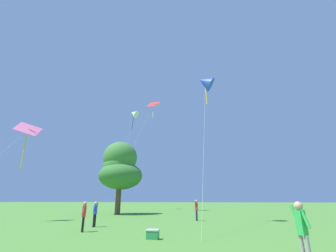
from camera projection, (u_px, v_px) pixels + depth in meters
The scene contains 10 objects.
kite_red_high at pixel (153, 107), 44.35m from camera, with size 5.17×11.67×20.47m.
kite_blue_delta at pixel (205, 82), 22.67m from camera, with size 1.89×10.01×13.82m.
kite_pink_low at pixel (26, 137), 21.87m from camera, with size 1.99×7.42×9.15m.
kite_white_distant at pixel (134, 114), 52.01m from camera, with size 2.67×11.74×21.59m.
person_near_tree at pixel (84, 213), 13.62m from camera, with size 0.28×0.53×1.69m.
person_far_back at pixel (95, 211), 16.11m from camera, with size 0.23×0.54×1.67m.
person_with_spool at pixel (302, 228), 6.32m from camera, with size 0.39×0.50×1.73m.
person_child_small at pixel (196, 208), 20.84m from camera, with size 0.25×0.58×1.78m.
tree_left_oak at pixel (120, 168), 31.82m from camera, with size 5.90×5.90×9.70m.
picnic_cooler at pixel (153, 234), 10.92m from camera, with size 0.60×0.40×0.44m.
Camera 1 is at (0.43, -5.45, 1.77)m, focal length 24.53 mm.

